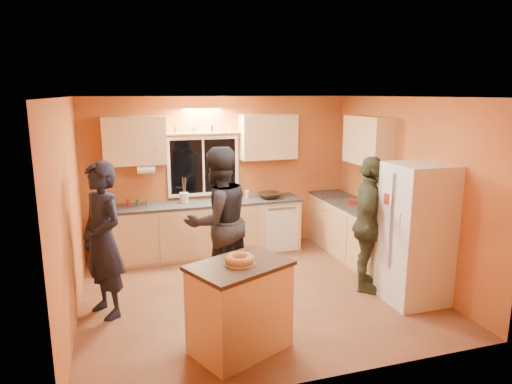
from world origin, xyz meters
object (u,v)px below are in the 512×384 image
object	(u,v)px
refrigerator	(416,234)
person_right	(369,224)
person_center	(218,221)
island	(240,307)
person_left	(103,240)

from	to	relation	value
refrigerator	person_right	size ratio (longest dim) A/B	0.98
person_right	person_center	bearing A→B (deg)	107.83
person_center	island	bearing A→B (deg)	65.82
person_center	person_right	bearing A→B (deg)	145.18
refrigerator	person_center	bearing A→B (deg)	156.82
refrigerator	island	world-z (taller)	refrigerator
person_left	person_right	xyz separation A→B (m)	(3.40, -0.29, -0.02)
island	person_center	world-z (taller)	person_center
person_left	refrigerator	bearing A→B (deg)	48.00
refrigerator	person_right	xyz separation A→B (m)	(-0.39, 0.49, 0.02)
refrigerator	person_center	distance (m)	2.55
island	person_right	distance (m)	2.31
refrigerator	island	xyz separation A→B (m)	(-2.45, -0.47, -0.41)
island	person_center	xyz separation A→B (m)	(0.11, 1.48, 0.50)
island	person_left	xyz separation A→B (m)	(-1.34, 1.25, 0.45)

